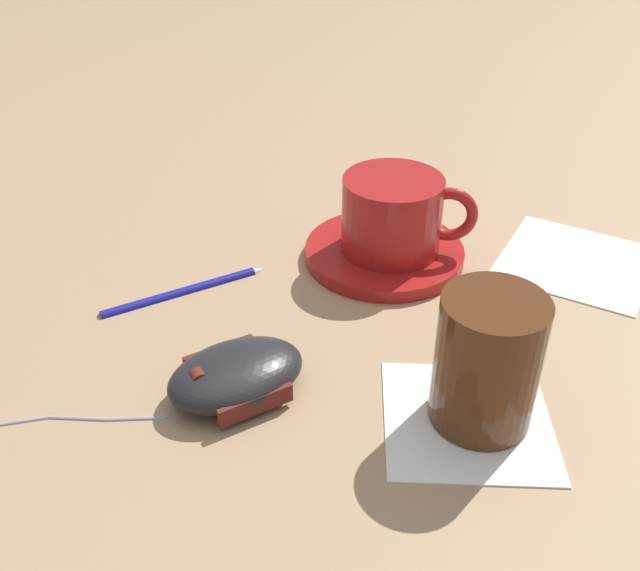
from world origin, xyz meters
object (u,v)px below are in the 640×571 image
Objects in this scene: saucer at (384,253)px; coffee_cup at (394,214)px; pen at (185,287)px; drinking_glass at (487,361)px; computer_mouse at (236,374)px.

saucer is 1.23× the size of coffee_cup.
saucer is 0.18m from pen.
drinking_glass reaches higher than coffee_cup.
saucer is 0.21m from computer_mouse.
computer_mouse is at bearing 46.52° from pen.
drinking_glass reaches higher than pen.
coffee_cup is 0.99× the size of computer_mouse.
coffee_cup is 0.22m from computer_mouse.
saucer is 1.21× the size of computer_mouse.
drinking_glass is at bearing 103.57° from computer_mouse.
drinking_glass is (-0.04, 0.16, 0.03)m from computer_mouse.
computer_mouse is at bearing -12.85° from coffee_cup.
computer_mouse is 0.13m from pen.
saucer is 1.54× the size of drinking_glass.
computer_mouse is at bearing -76.43° from drinking_glass.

